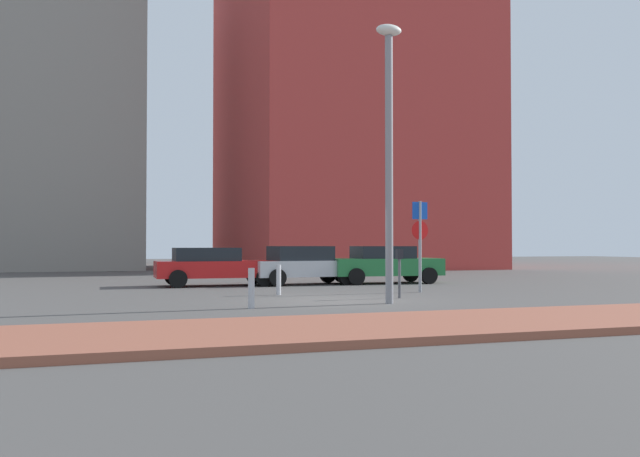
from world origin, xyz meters
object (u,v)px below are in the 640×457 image
object	(u,v)px
parked_car_red	(215,266)
parked_car_silver	(303,264)
parking_meter	(399,266)
traffic_bollard_mid	(279,280)
parking_sign_post	(420,235)
traffic_bollard_near	(251,288)
street_lamp	(389,139)
parked_car_green	(384,264)

from	to	relation	value
parked_car_red	parked_car_silver	xyz separation A→B (m)	(3.32, -0.25, 0.02)
parking_meter	traffic_bollard_mid	distance (m)	3.75
traffic_bollard_mid	parking_sign_post	bearing A→B (deg)	-4.29
parking_meter	traffic_bollard_mid	world-z (taller)	parking_meter
traffic_bollard_near	street_lamp	bearing A→B (deg)	2.76
parked_car_silver	street_lamp	distance (m)	9.62
parking_meter	traffic_bollard_near	distance (m)	5.07
parked_car_silver	traffic_bollard_near	distance (m)	10.08
parked_car_red	parking_sign_post	bearing A→B (deg)	-45.59
parked_car_silver	parked_car_green	size ratio (longest dim) A/B	0.94
parked_car_red	parking_meter	distance (m)	8.52
parked_car_silver	parking_sign_post	world-z (taller)	parking_sign_post
parking_sign_post	parked_car_silver	bearing A→B (deg)	112.15
parked_car_green	parking_meter	size ratio (longest dim) A/B	3.22
traffic_bollard_near	traffic_bollard_mid	world-z (taller)	traffic_bollard_near
parking_sign_post	traffic_bollard_near	size ratio (longest dim) A/B	3.03
parked_car_silver	traffic_bollard_mid	size ratio (longest dim) A/B	4.61
parked_car_red	traffic_bollard_near	world-z (taller)	parked_car_red
parked_car_red	parked_car_green	xyz separation A→B (m)	(6.62, -0.45, 0.02)
parked_car_silver	parking_sign_post	xyz separation A→B (m)	(2.18, -5.37, 1.06)
parked_car_silver	parking_meter	size ratio (longest dim) A/B	3.01
parked_car_silver	parked_car_green	world-z (taller)	parked_car_silver
parked_car_red	traffic_bollard_mid	world-z (taller)	parked_car_red
parking_meter	street_lamp	distance (m)	3.84
parked_car_green	traffic_bollard_near	size ratio (longest dim) A/B	4.66
traffic_bollard_near	traffic_bollard_mid	bearing A→B (deg)	65.71
parking_sign_post	street_lamp	distance (m)	5.12
parked_car_green	street_lamp	xyz separation A→B (m)	(-3.87, -8.75, 3.47)
traffic_bollard_near	parking_meter	bearing A→B (deg)	20.32
parked_car_red	street_lamp	xyz separation A→B (m)	(2.75, -9.20, 3.49)
parked_car_red	parked_car_silver	bearing A→B (deg)	-4.32
parking_sign_post	traffic_bollard_near	xyz separation A→B (m)	(-6.44, -3.76, -1.35)
parking_sign_post	traffic_bollard_near	world-z (taller)	parking_sign_post
street_lamp	parking_meter	bearing A→B (deg)	56.25
street_lamp	traffic_bollard_near	bearing A→B (deg)	-177.24
parked_car_green	traffic_bollard_mid	distance (m)	7.47
parked_car_green	parked_car_silver	bearing A→B (deg)	176.46
parked_car_green	traffic_bollard_near	world-z (taller)	parked_car_green
parked_car_silver	parking_meter	xyz separation A→B (m)	(0.48, -7.38, 0.13)
parked_car_silver	traffic_bollard_near	size ratio (longest dim) A/B	4.37
parked_car_green	traffic_bollard_near	distance (m)	11.70
parking_meter	street_lamp	size ratio (longest dim) A/B	0.19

